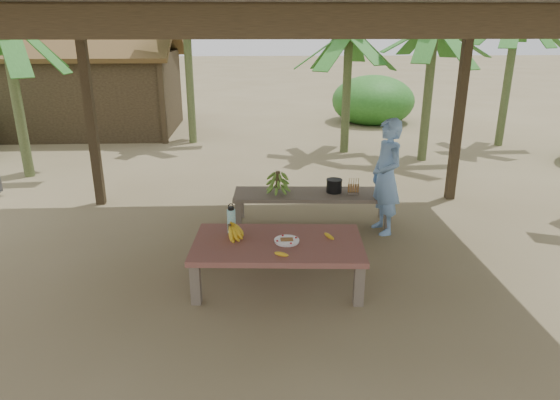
{
  "coord_description": "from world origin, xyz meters",
  "views": [
    {
      "loc": [
        -0.31,
        -5.25,
        2.69
      ],
      "look_at": [
        -0.07,
        0.08,
        0.8
      ],
      "focal_mm": 32.0,
      "sensor_mm": 36.0,
      "label": 1
    }
  ],
  "objects_px": {
    "bench": "(313,197)",
    "cooking_pot": "(334,186)",
    "woman": "(386,177)",
    "plate": "(287,241)",
    "ripe_banana_bunch": "(230,230)",
    "water_flask": "(231,220)",
    "work_table": "(278,247)"
  },
  "relations": [
    {
      "from": "woman",
      "to": "bench",
      "type": "bearing_deg",
      "value": -122.63
    },
    {
      "from": "water_flask",
      "to": "plate",
      "type": "bearing_deg",
      "value": -27.3
    },
    {
      "from": "work_table",
      "to": "ripe_banana_bunch",
      "type": "height_order",
      "value": "ripe_banana_bunch"
    },
    {
      "from": "woman",
      "to": "cooking_pot",
      "type": "bearing_deg",
      "value": -132.43
    },
    {
      "from": "bench",
      "to": "plate",
      "type": "xyz_separation_m",
      "value": [
        -0.47,
        -1.76,
        0.12
      ]
    },
    {
      "from": "work_table",
      "to": "woman",
      "type": "bearing_deg",
      "value": 46.52
    },
    {
      "from": "work_table",
      "to": "bench",
      "type": "relative_size",
      "value": 0.83
    },
    {
      "from": "water_flask",
      "to": "woman",
      "type": "height_order",
      "value": "woman"
    },
    {
      "from": "work_table",
      "to": "bench",
      "type": "bearing_deg",
      "value": 75.59
    },
    {
      "from": "water_flask",
      "to": "cooking_pot",
      "type": "bearing_deg",
      "value": 47.15
    },
    {
      "from": "bench",
      "to": "cooking_pot",
      "type": "bearing_deg",
      "value": 6.93
    },
    {
      "from": "cooking_pot",
      "to": "woman",
      "type": "distance_m",
      "value": 0.77
    },
    {
      "from": "ripe_banana_bunch",
      "to": "plate",
      "type": "distance_m",
      "value": 0.63
    },
    {
      "from": "work_table",
      "to": "cooking_pot",
      "type": "distance_m",
      "value": 1.96
    },
    {
      "from": "plate",
      "to": "water_flask",
      "type": "height_order",
      "value": "water_flask"
    },
    {
      "from": "cooking_pot",
      "to": "woman",
      "type": "relative_size",
      "value": 0.14
    },
    {
      "from": "ripe_banana_bunch",
      "to": "cooking_pot",
      "type": "height_order",
      "value": "ripe_banana_bunch"
    },
    {
      "from": "plate",
      "to": "woman",
      "type": "distance_m",
      "value": 2.01
    },
    {
      "from": "ripe_banana_bunch",
      "to": "water_flask",
      "type": "relative_size",
      "value": 0.85
    },
    {
      "from": "work_table",
      "to": "plate",
      "type": "bearing_deg",
      "value": -9.01
    },
    {
      "from": "woman",
      "to": "ripe_banana_bunch",
      "type": "bearing_deg",
      "value": -70.16
    },
    {
      "from": "ripe_banana_bunch",
      "to": "plate",
      "type": "height_order",
      "value": "ripe_banana_bunch"
    },
    {
      "from": "bench",
      "to": "cooking_pot",
      "type": "height_order",
      "value": "cooking_pot"
    },
    {
      "from": "bench",
      "to": "water_flask",
      "type": "bearing_deg",
      "value": -123.3
    },
    {
      "from": "water_flask",
      "to": "work_table",
      "type": "bearing_deg",
      "value": -29.73
    },
    {
      "from": "bench",
      "to": "cooking_pot",
      "type": "xyz_separation_m",
      "value": [
        0.3,
        0.02,
        0.15
      ]
    },
    {
      "from": "ripe_banana_bunch",
      "to": "cooking_pot",
      "type": "bearing_deg",
      "value": 49.87
    },
    {
      "from": "work_table",
      "to": "ripe_banana_bunch",
      "type": "bearing_deg",
      "value": 170.06
    },
    {
      "from": "bench",
      "to": "plate",
      "type": "bearing_deg",
      "value": -101.95
    },
    {
      "from": "ripe_banana_bunch",
      "to": "woman",
      "type": "relative_size",
      "value": 0.19
    },
    {
      "from": "bench",
      "to": "ripe_banana_bunch",
      "type": "xyz_separation_m",
      "value": [
        -1.08,
        -1.61,
        0.19
      ]
    },
    {
      "from": "work_table",
      "to": "water_flask",
      "type": "bearing_deg",
      "value": 153.74
    }
  ]
}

